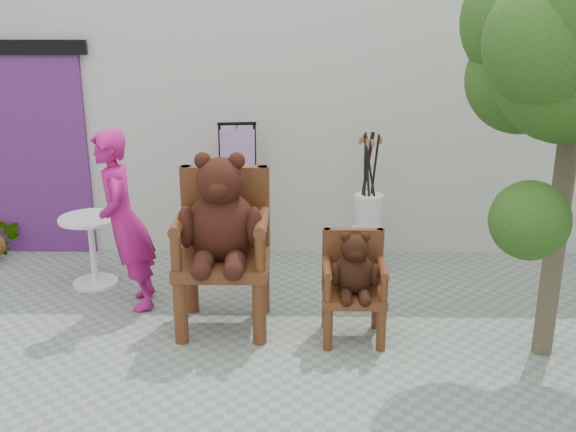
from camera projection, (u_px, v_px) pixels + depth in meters
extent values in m
plane|color=gray|center=(312.00, 374.00, 5.14)|extent=(60.00, 60.00, 0.00)
cube|color=beige|center=(309.00, 112.00, 7.62)|extent=(9.00, 1.00, 3.00)
cube|color=#5C236A|center=(33.00, 156.00, 7.31)|extent=(1.20, 0.08, 2.20)
cube|color=black|center=(19.00, 47.00, 6.91)|extent=(1.40, 0.06, 0.15)
cylinder|color=#48230F|center=(181.00, 312.00, 5.53)|extent=(0.12, 0.12, 0.54)
cylinder|color=#48230F|center=(192.00, 283.00, 6.09)|extent=(0.12, 0.12, 0.54)
cylinder|color=#48230F|center=(259.00, 313.00, 5.52)|extent=(0.12, 0.12, 0.54)
cylinder|color=#48230F|center=(263.00, 284.00, 6.08)|extent=(0.12, 0.12, 0.54)
cube|color=#48230F|center=(223.00, 263.00, 5.70)|extent=(0.78, 0.71, 0.10)
cube|color=#48230F|center=(225.00, 206.00, 5.87)|extent=(0.74, 0.10, 0.71)
cylinder|color=#48230F|center=(187.00, 206.00, 5.87)|extent=(0.10, 0.10, 0.71)
cylinder|color=#48230F|center=(176.00, 251.00, 5.37)|extent=(0.09, 0.09, 0.32)
cylinder|color=#48230F|center=(181.00, 220.00, 5.59)|extent=(0.10, 0.68, 0.10)
cylinder|color=#48230F|center=(264.00, 206.00, 5.86)|extent=(0.10, 0.10, 0.71)
cylinder|color=#48230F|center=(260.00, 252.00, 5.35)|extent=(0.09, 0.09, 0.32)
cylinder|color=#48230F|center=(262.00, 221.00, 5.58)|extent=(0.10, 0.68, 0.10)
ellipsoid|color=black|center=(222.00, 228.00, 5.64)|extent=(0.59, 0.51, 0.62)
sphere|color=black|center=(220.00, 181.00, 5.48)|extent=(0.40, 0.40, 0.40)
ellipsoid|color=black|center=(218.00, 190.00, 5.34)|extent=(0.18, 0.14, 0.14)
sphere|color=black|center=(203.00, 161.00, 5.44)|extent=(0.14, 0.14, 0.14)
sphere|color=black|center=(237.00, 161.00, 5.44)|extent=(0.14, 0.14, 0.14)
ellipsoid|color=black|center=(186.00, 227.00, 5.51)|extent=(0.14, 0.20, 0.36)
ellipsoid|color=black|center=(203.00, 262.00, 5.45)|extent=(0.17, 0.35, 0.17)
sphere|color=black|center=(201.00, 271.00, 5.32)|extent=(0.17, 0.17, 0.17)
ellipsoid|color=black|center=(255.00, 228.00, 5.50)|extent=(0.14, 0.20, 0.36)
ellipsoid|color=black|center=(235.00, 262.00, 5.44)|extent=(0.17, 0.35, 0.17)
sphere|color=black|center=(233.00, 271.00, 5.32)|extent=(0.17, 0.17, 0.17)
cylinder|color=#48230F|center=(328.00, 329.00, 5.44)|extent=(0.08, 0.08, 0.36)
cylinder|color=#48230F|center=(326.00, 308.00, 5.81)|extent=(0.08, 0.08, 0.36)
cylinder|color=#48230F|center=(381.00, 330.00, 5.43)|extent=(0.08, 0.08, 0.36)
cylinder|color=#48230F|center=(376.00, 309.00, 5.80)|extent=(0.08, 0.08, 0.36)
cube|color=#48230F|center=(354.00, 295.00, 5.56)|extent=(0.52, 0.47, 0.07)
cube|color=#48230F|center=(353.00, 255.00, 5.66)|extent=(0.49, 0.07, 0.47)
cylinder|color=#48230F|center=(326.00, 255.00, 5.67)|extent=(0.07, 0.07, 0.47)
cylinder|color=#48230F|center=(328.00, 289.00, 5.33)|extent=(0.06, 0.06, 0.22)
cylinder|color=#48230F|center=(327.00, 267.00, 5.48)|extent=(0.07, 0.45, 0.07)
cylinder|color=#48230F|center=(379.00, 256.00, 5.66)|extent=(0.07, 0.07, 0.47)
cylinder|color=#48230F|center=(384.00, 289.00, 5.32)|extent=(0.06, 0.06, 0.22)
cylinder|color=#48230F|center=(382.00, 267.00, 5.47)|extent=(0.07, 0.45, 0.07)
ellipsoid|color=black|center=(354.00, 275.00, 5.51)|extent=(0.34, 0.29, 0.36)
sphere|color=black|center=(355.00, 248.00, 5.42)|extent=(0.23, 0.23, 0.23)
ellipsoid|color=black|center=(356.00, 254.00, 5.34)|extent=(0.10, 0.08, 0.08)
sphere|color=black|center=(346.00, 237.00, 5.40)|extent=(0.08, 0.08, 0.08)
sphere|color=black|center=(366.00, 237.00, 5.39)|extent=(0.08, 0.08, 0.08)
ellipsoid|color=black|center=(335.00, 275.00, 5.43)|extent=(0.08, 0.11, 0.20)
ellipsoid|color=black|center=(346.00, 295.00, 5.40)|extent=(0.10, 0.20, 0.10)
sphere|color=black|center=(347.00, 301.00, 5.33)|extent=(0.10, 0.10, 0.10)
ellipsoid|color=black|center=(375.00, 275.00, 5.43)|extent=(0.08, 0.11, 0.20)
ellipsoid|color=black|center=(364.00, 296.00, 5.40)|extent=(0.10, 0.20, 0.10)
sphere|color=black|center=(365.00, 301.00, 5.32)|extent=(0.10, 0.10, 0.10)
imported|color=#AF156D|center=(124.00, 221.00, 6.02)|extent=(0.52, 0.68, 1.66)
cylinder|color=white|center=(90.00, 218.00, 6.54)|extent=(0.60, 0.60, 0.03)
cylinder|color=white|center=(93.00, 251.00, 6.65)|extent=(0.06, 0.06, 0.68)
cylinder|color=white|center=(96.00, 282.00, 6.75)|extent=(0.44, 0.44, 0.03)
cube|color=black|center=(221.00, 194.00, 7.14)|extent=(0.03, 0.03, 1.50)
cube|color=black|center=(255.00, 193.00, 7.17)|extent=(0.03, 0.03, 1.50)
cube|color=black|center=(237.00, 124.00, 6.92)|extent=(0.40, 0.07, 0.03)
cube|color=black|center=(240.00, 257.00, 7.38)|extent=(0.49, 0.40, 0.06)
cube|color=#B583BF|center=(238.00, 154.00, 7.01)|extent=(0.36, 0.08, 0.52)
cylinder|color=black|center=(237.00, 127.00, 6.93)|extent=(0.01, 0.01, 0.08)
cylinder|color=white|center=(368.00, 229.00, 7.00)|extent=(0.32, 0.32, 0.03)
cylinder|color=white|center=(374.00, 246.00, 7.14)|extent=(0.03, 0.03, 0.44)
cylinder|color=white|center=(358.00, 246.00, 7.15)|extent=(0.03, 0.03, 0.44)
cylinder|color=white|center=(359.00, 252.00, 6.99)|extent=(0.03, 0.03, 0.44)
cylinder|color=white|center=(376.00, 252.00, 6.98)|extent=(0.03, 0.03, 0.44)
cylinder|color=black|center=(366.00, 171.00, 6.84)|extent=(0.13, 0.12, 0.79)
cylinder|color=brown|center=(363.00, 139.00, 6.78)|extent=(0.05, 0.04, 0.08)
cylinder|color=black|center=(371.00, 173.00, 6.76)|extent=(0.17, 0.03, 0.79)
cylinder|color=brown|center=(373.00, 143.00, 6.61)|extent=(0.05, 0.04, 0.08)
cylinder|color=black|center=(365.00, 172.00, 6.81)|extent=(0.03, 0.18, 0.79)
cylinder|color=brown|center=(360.00, 141.00, 6.71)|extent=(0.04, 0.05, 0.08)
cylinder|color=black|center=(368.00, 173.00, 6.77)|extent=(0.09, 0.07, 0.80)
cylinder|color=brown|center=(368.00, 142.00, 6.64)|extent=(0.04, 0.04, 0.07)
cylinder|color=black|center=(367.00, 171.00, 6.85)|extent=(0.14, 0.08, 0.80)
cylinder|color=brown|center=(366.00, 139.00, 6.79)|extent=(0.05, 0.04, 0.08)
cylinder|color=black|center=(374.00, 172.00, 6.82)|extent=(0.07, 0.15, 0.79)
cylinder|color=brown|center=(380.00, 140.00, 6.74)|extent=(0.04, 0.05, 0.08)
cylinder|color=#413827|center=(563.00, 187.00, 5.04)|extent=(0.16, 0.16, 2.76)
sphere|color=#17370F|center=(531.00, 12.00, 5.00)|extent=(0.98, 0.98, 0.98)
sphere|color=#17370F|center=(521.00, 79.00, 5.02)|extent=(0.83, 0.83, 0.83)
sphere|color=#17370F|center=(569.00, 67.00, 4.60)|extent=(1.05, 1.05, 1.05)
sphere|color=#17370F|center=(529.00, 20.00, 4.86)|extent=(0.98, 0.98, 0.98)
sphere|color=#17370F|center=(551.00, 42.00, 4.38)|extent=(0.89, 0.89, 0.89)
sphere|color=#17370F|center=(529.00, 220.00, 4.61)|extent=(0.55, 0.55, 0.55)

